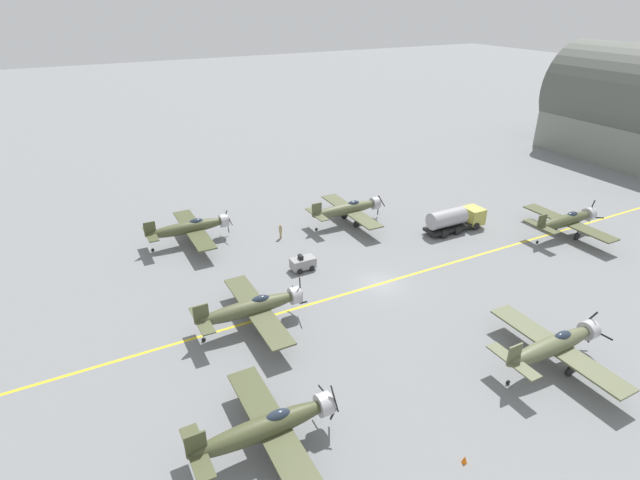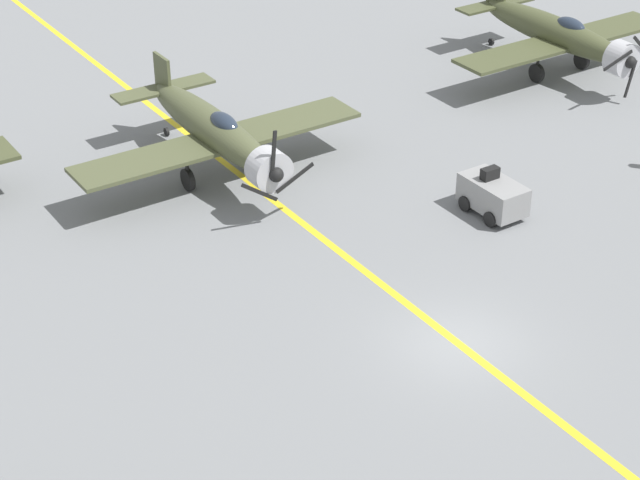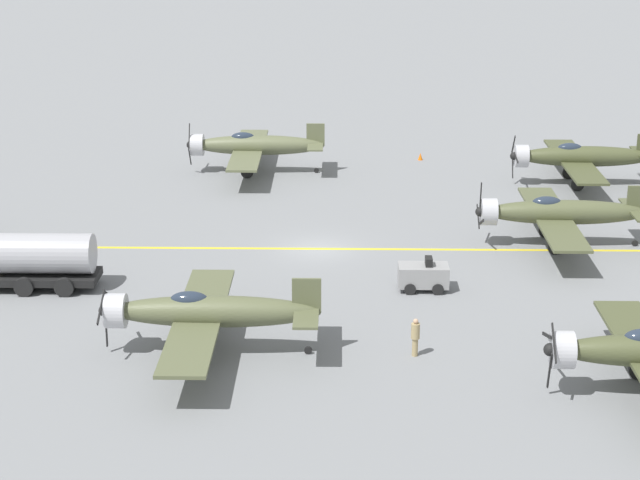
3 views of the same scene
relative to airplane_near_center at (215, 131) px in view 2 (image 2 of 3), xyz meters
The scene contains 5 objects.
ground_plane 14.10m from the airplane_near_center, 93.32° to the left, with size 400.00×400.00×0.00m, color slate.
taxiway_stripe 14.10m from the airplane_near_center, 93.32° to the left, with size 0.30×160.00×0.01m, color yellow.
airplane_near_center is the anchor object (origin of this frame).
airplane_near_left 18.93m from the airplane_near_center, behind, with size 12.00×9.98×3.65m.
tow_tractor 11.02m from the airplane_near_center, 130.68° to the left, with size 1.57×2.60×1.79m.
Camera 2 is at (18.37, 19.97, 19.84)m, focal length 60.00 mm.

